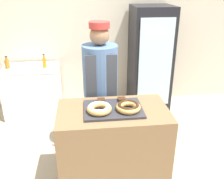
% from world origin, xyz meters
% --- Properties ---
extents(wall_back, '(8.00, 0.06, 2.70)m').
position_xyz_m(wall_back, '(0.00, 2.13, 1.35)').
color(wall_back, beige).
rests_on(wall_back, ground_plane).
extents(display_counter, '(1.11, 0.65, 0.90)m').
position_xyz_m(display_counter, '(0.00, 0.00, 0.45)').
color(display_counter, brown).
rests_on(display_counter, ground_plane).
extents(serving_tray, '(0.58, 0.42, 0.02)m').
position_xyz_m(serving_tray, '(0.00, 0.00, 0.92)').
color(serving_tray, '#2D2D33').
rests_on(serving_tray, display_counter).
extents(donut_light_glaze, '(0.24, 0.24, 0.07)m').
position_xyz_m(donut_light_glaze, '(-0.14, -0.06, 0.97)').
color(donut_light_glaze, tan).
rests_on(donut_light_glaze, serving_tray).
extents(donut_chocolate_glaze, '(0.24, 0.24, 0.07)m').
position_xyz_m(donut_chocolate_glaze, '(0.14, -0.06, 0.97)').
color(donut_chocolate_glaze, tan).
rests_on(donut_chocolate_glaze, serving_tray).
extents(brownie_back_left, '(0.08, 0.08, 0.03)m').
position_xyz_m(brownie_back_left, '(-0.11, 0.15, 0.94)').
color(brownie_back_left, '#382111').
rests_on(brownie_back_left, serving_tray).
extents(brownie_back_right, '(0.08, 0.08, 0.03)m').
position_xyz_m(brownie_back_right, '(0.11, 0.15, 0.94)').
color(brownie_back_right, '#382111').
rests_on(brownie_back_right, serving_tray).
extents(baker_person, '(0.41, 0.41, 1.68)m').
position_xyz_m(baker_person, '(-0.08, 0.58, 0.88)').
color(baker_person, '#4C4C51').
rests_on(baker_person, ground_plane).
extents(beverage_fridge, '(0.64, 0.67, 1.74)m').
position_xyz_m(beverage_fridge, '(0.83, 1.74, 0.87)').
color(beverage_fridge, black).
rests_on(beverage_fridge, ground_plane).
extents(chest_freezer, '(0.88, 0.61, 0.81)m').
position_xyz_m(chest_freezer, '(-1.13, 1.75, 0.41)').
color(chest_freezer, white).
rests_on(chest_freezer, ground_plane).
extents(bottle_orange, '(0.06, 0.06, 0.22)m').
position_xyz_m(bottle_orange, '(-0.89, 1.71, 0.90)').
color(bottle_orange, orange).
rests_on(bottle_orange, chest_freezer).
extents(bottle_amber, '(0.07, 0.07, 0.20)m').
position_xyz_m(bottle_amber, '(-1.47, 1.74, 0.89)').
color(bottle_amber, '#99661E').
rests_on(bottle_amber, chest_freezer).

